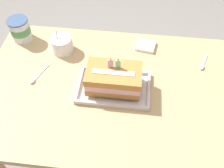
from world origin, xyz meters
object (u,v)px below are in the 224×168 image
at_px(serving_spoon_near_tray, 203,65).
at_px(bowl_stack, 62,44).
at_px(foil_tray, 114,88).
at_px(ice_cream_tub, 20,29).
at_px(birthday_cake, 114,78).
at_px(serving_spoon_by_bowls, 35,78).
at_px(napkin_pile, 146,46).

bearing_deg(serving_spoon_near_tray, bowl_stack, 177.55).
distance_m(foil_tray, ice_cream_tub, 0.59).
bearing_deg(birthday_cake, serving_spoon_near_tray, 24.25).
bearing_deg(foil_tray, serving_spoon_by_bowls, 177.53).
relative_size(ice_cream_tub, serving_spoon_by_bowls, 0.88).
distance_m(birthday_cake, serving_spoon_by_bowls, 0.37).
distance_m(birthday_cake, napkin_pile, 0.33).
bearing_deg(ice_cream_tub, birthday_cake, -28.47).
relative_size(birthday_cake, ice_cream_tub, 1.94).
bearing_deg(serving_spoon_near_tray, napkin_pile, 159.62).
height_order(bowl_stack, serving_spoon_by_bowls, bowl_stack).
bearing_deg(serving_spoon_by_bowls, foil_tray, -2.47).
bearing_deg(foil_tray, ice_cream_tub, 151.53).
xyz_separation_m(foil_tray, serving_spoon_near_tray, (0.41, 0.19, -0.00)).
bearing_deg(birthday_cake, foil_tray, -90.00).
xyz_separation_m(foil_tray, birthday_cake, (0.00, 0.00, 0.07)).
relative_size(foil_tray, serving_spoon_by_bowls, 2.35).
xyz_separation_m(foil_tray, napkin_pile, (0.13, 0.29, 0.00)).
xyz_separation_m(bowl_stack, napkin_pile, (0.42, 0.07, -0.03)).
relative_size(foil_tray, bowl_stack, 2.80).
distance_m(birthday_cake, serving_spoon_near_tray, 0.46).
bearing_deg(foil_tray, serving_spoon_near_tray, 24.26).
distance_m(serving_spoon_by_bowls, napkin_pile, 0.57).
distance_m(birthday_cake, ice_cream_tub, 0.59).
bearing_deg(serving_spoon_by_bowls, napkin_pile, 28.58).
bearing_deg(serving_spoon_near_tray, ice_cream_tub, 174.21).
distance_m(foil_tray, serving_spoon_by_bowls, 0.37).
xyz_separation_m(birthday_cake, bowl_stack, (-0.28, 0.22, -0.03)).
xyz_separation_m(birthday_cake, serving_spoon_by_bowls, (-0.37, 0.02, -0.07)).
distance_m(bowl_stack, serving_spoon_near_tray, 0.70).
bearing_deg(serving_spoon_by_bowls, birthday_cake, -2.46).
bearing_deg(serving_spoon_by_bowls, bowl_stack, 67.40).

